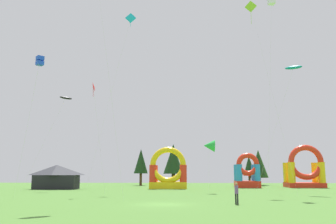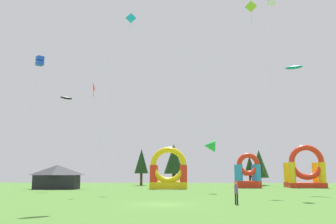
# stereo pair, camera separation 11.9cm
# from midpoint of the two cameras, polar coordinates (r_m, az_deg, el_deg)

# --- Properties ---
(ground_plane) EXTENTS (120.00, 120.00, 0.00)m
(ground_plane) POSITION_cam_midpoint_polar(r_m,az_deg,el_deg) (31.89, -0.85, -14.28)
(ground_plane) COLOR #47752D
(kite_black_parafoil) EXTENTS (5.98, 3.98, 14.48)m
(kite_black_parafoil) POSITION_cam_midpoint_polar(r_m,az_deg,el_deg) (58.97, -15.77, 2.11)
(kite_black_parafoil) COLOR black
(kite_black_parafoil) RESTS_ON ground_plane
(kite_green_delta) EXTENTS (1.56, 3.04, 7.03)m
(kite_green_delta) POSITION_cam_midpoint_polar(r_m,az_deg,el_deg) (49.31, 6.40, -5.28)
(kite_green_delta) COLOR green
(kite_green_delta) RESTS_ON ground_plane
(kite_lime_diamond) EXTENTS (4.06, 6.03, 26.40)m
(kite_lime_diamond) POSITION_cam_midpoint_polar(r_m,az_deg,el_deg) (54.89, 12.83, 15.50)
(kite_lime_diamond) COLOR #8CD826
(kite_lime_diamond) RESTS_ON ground_plane
(kite_cyan_diamond) EXTENTS (8.39, 6.78, 26.71)m
(kite_cyan_diamond) POSITION_cam_midpoint_polar(r_m,az_deg,el_deg) (57.95, -6.00, 14.26)
(kite_cyan_diamond) COLOR #19B7CC
(kite_cyan_diamond) RESTS_ON ground_plane
(kite_white_box) EXTENTS (1.09, 4.85, 25.71)m
(kite_white_box) POSITION_cam_midpoint_polar(r_m,az_deg,el_deg) (52.10, 15.85, 16.43)
(kite_white_box) COLOR white
(kite_white_box) RESTS_ON ground_plane
(kite_blue_box) EXTENTS (3.94, 4.07, 14.15)m
(kite_blue_box) POSITION_cam_midpoint_polar(r_m,az_deg,el_deg) (38.86, -19.53, 7.51)
(kite_blue_box) COLOR blue
(kite_blue_box) RESTS_ON ground_plane
(kite_teal_parafoil) EXTENTS (6.29, 5.47, 17.64)m
(kite_teal_parafoil) POSITION_cam_midpoint_polar(r_m,az_deg,el_deg) (54.18, 19.01, 6.59)
(kite_teal_parafoil) COLOR #0C7F7A
(kite_teal_parafoil) RESTS_ON ground_plane
(kite_red_diamond) EXTENTS (1.74, 2.21, 13.41)m
(kite_red_diamond) POSITION_cam_midpoint_polar(r_m,az_deg,el_deg) (45.80, -11.75, 3.59)
(kite_red_diamond) COLOR red
(kite_red_diamond) RESTS_ON ground_plane
(person_midfield) EXTENTS (0.43, 0.43, 1.82)m
(person_midfield) POSITION_cam_midpoint_polar(r_m,az_deg,el_deg) (32.17, 10.58, -12.15)
(person_midfield) COLOR black
(person_midfield) RESTS_ON ground_plane
(inflatable_yellow_castle) EXTENTS (6.10, 4.08, 6.76)m
(inflatable_yellow_castle) POSITION_cam_midpoint_polar(r_m,az_deg,el_deg) (60.72, -0.02, -9.72)
(inflatable_yellow_castle) COLOR yellow
(inflatable_yellow_castle) RESTS_ON ground_plane
(inflatable_blue_arch) EXTENTS (4.17, 3.87, 5.99)m
(inflatable_blue_arch) POSITION_cam_midpoint_polar(r_m,az_deg,el_deg) (66.21, 12.26, -9.61)
(inflatable_blue_arch) COLOR red
(inflatable_blue_arch) RESTS_ON ground_plane
(inflatable_orange_dome) EXTENTS (6.37, 4.42, 7.45)m
(inflatable_orange_dome) POSITION_cam_midpoint_polar(r_m,az_deg,el_deg) (69.43, 20.61, -8.71)
(inflatable_orange_dome) COLOR red
(inflatable_orange_dome) RESTS_ON ground_plane
(festival_tent) EXTENTS (6.68, 3.25, 3.83)m
(festival_tent) POSITION_cam_midpoint_polar(r_m,az_deg,el_deg) (61.63, -17.13, -9.71)
(festival_tent) COLOR black
(festival_tent) RESTS_ON ground_plane
(tree_row_1) EXTENTS (2.84, 2.84, 7.35)m
(tree_row_1) POSITION_cam_midpoint_polar(r_m,az_deg,el_deg) (74.94, -4.31, -7.73)
(tree_row_1) COLOR #4C331E
(tree_row_1) RESTS_ON ground_plane
(tree_row_2) EXTENTS (4.12, 4.12, 8.41)m
(tree_row_2) POSITION_cam_midpoint_polar(r_m,az_deg,el_deg) (75.64, 0.80, -7.38)
(tree_row_2) COLOR #4C331E
(tree_row_2) RESTS_ON ground_plane
(tree_row_3) EXTENTS (2.42, 2.42, 5.96)m
(tree_row_3) POSITION_cam_midpoint_polar(r_m,az_deg,el_deg) (77.19, 12.55, -8.26)
(tree_row_3) COLOR #4C331E
(tree_row_3) RESTS_ON ground_plane
(tree_row_4) EXTENTS (2.57, 2.57, 6.39)m
(tree_row_4) POSITION_cam_midpoint_polar(r_m,az_deg,el_deg) (75.39, 13.90, -8.01)
(tree_row_4) COLOR #4C331E
(tree_row_4) RESTS_ON ground_plane
(tree_row_5) EXTENTS (3.87, 3.87, 7.24)m
(tree_row_5) POSITION_cam_midpoint_polar(r_m,az_deg,el_deg) (78.70, 13.96, -7.90)
(tree_row_5) COLOR #4C331E
(tree_row_5) RESTS_ON ground_plane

